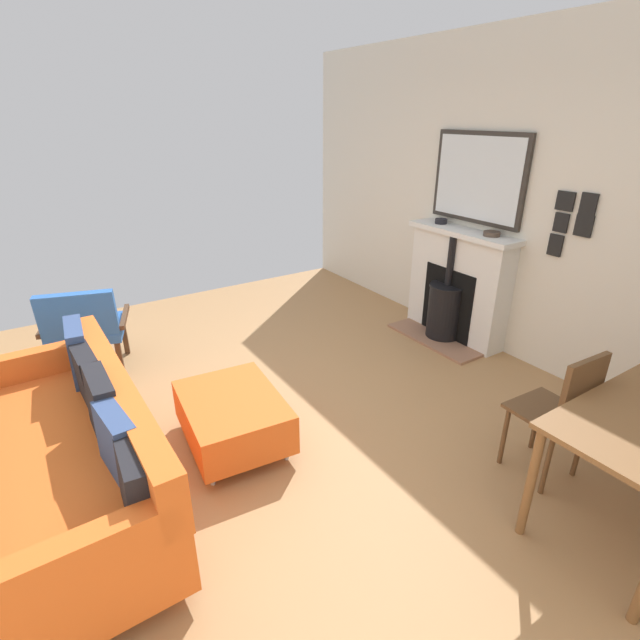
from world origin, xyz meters
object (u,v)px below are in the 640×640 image
at_px(mantel_bowl_near, 441,221).
at_px(mantel_bowl_far, 492,233).
at_px(fireplace, 454,291).
at_px(dining_chair_near_fireplace, 563,408).
at_px(ottoman, 233,416).
at_px(sofa, 79,452).
at_px(armchair_accent, 85,326).

relative_size(mantel_bowl_near, mantel_bowl_far, 0.82).
distance_m(fireplace, dining_chair_near_fireplace, 2.13).
bearing_deg(mantel_bowl_far, fireplace, -81.99).
xyz_separation_m(mantel_bowl_near, dining_chair_near_fireplace, (1.11, 2.16, -0.62)).
xyz_separation_m(mantel_bowl_far, dining_chair_near_fireplace, (1.11, 1.53, -0.62)).
bearing_deg(dining_chair_near_fireplace, ottoman, -42.25).
bearing_deg(sofa, armchair_accent, -100.05).
bearing_deg(ottoman, mantel_bowl_far, -177.78).
relative_size(mantel_bowl_near, armchair_accent, 0.15).
distance_m(fireplace, armchair_accent, 3.51).
height_order(mantel_bowl_near, sofa, mantel_bowl_near).
distance_m(fireplace, sofa, 3.63).
relative_size(sofa, armchair_accent, 2.43).
bearing_deg(mantel_bowl_near, ottoman, 15.32).
xyz_separation_m(fireplace, armchair_accent, (3.30, -1.19, -0.03)).
relative_size(mantel_bowl_far, ottoman, 0.17).
distance_m(mantel_bowl_far, sofa, 3.73).
xyz_separation_m(mantel_bowl_near, ottoman, (2.68, 0.73, -0.93)).
relative_size(mantel_bowl_near, dining_chair_near_fireplace, 0.14).
relative_size(mantel_bowl_far, dining_chair_near_fireplace, 0.17).
xyz_separation_m(mantel_bowl_far, ottoman, (2.68, 0.10, -0.92)).
bearing_deg(sofa, fireplace, -172.84).
xyz_separation_m(sofa, ottoman, (-0.96, -0.04, -0.14)).
height_order(fireplace, mantel_bowl_near, mantel_bowl_near).
height_order(mantel_bowl_far, ottoman, mantel_bowl_far).
distance_m(mantel_bowl_near, sofa, 3.80).
distance_m(mantel_bowl_far, armchair_accent, 3.73).
relative_size(ottoman, dining_chair_near_fireplace, 0.98).
bearing_deg(ottoman, armchair_accent, -67.25).
bearing_deg(mantel_bowl_far, dining_chair_near_fireplace, 53.91).
relative_size(fireplace, mantel_bowl_near, 9.52).
xyz_separation_m(mantel_bowl_near, armchair_accent, (3.35, -0.87, -0.68)).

